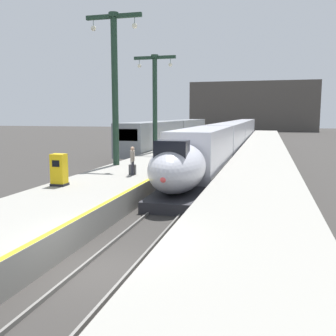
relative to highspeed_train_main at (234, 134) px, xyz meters
The scene contains 16 objects.
ground_plane 42.96m from the highspeed_train_main, 90.00° to the right, with size 260.00×260.00×0.00m, color #33302D.
platform_left 18.67m from the highspeed_train_main, 102.57° to the right, with size 4.80×110.00×1.05m, color gray.
platform_right 18.67m from the highspeed_train_main, 77.43° to the right, with size 4.80×110.00×1.05m, color gray.
platform_left_safety_stripe 18.28m from the highspeed_train_main, 95.56° to the right, with size 0.20×107.80×0.01m, color yellow.
rail_main_left 15.55m from the highspeed_train_main, 92.79° to the right, with size 0.08×110.00×0.12m, color slate.
rail_main_right 15.55m from the highspeed_train_main, 87.21° to the right, with size 0.08×110.00×0.12m, color slate.
rail_secondary_left 17.88m from the highspeed_train_main, 119.86° to the right, with size 0.08×110.00×0.12m, color slate.
rail_secondary_right 17.19m from the highspeed_train_main, 115.49° to the right, with size 0.08×110.00×0.12m, color slate.
highspeed_train_main is the anchor object (origin of this frame).
regional_train_adjacent 8.30m from the highspeed_train_main, 167.44° to the right, with size 2.85×36.60×3.80m.
station_column_mid 28.75m from the highspeed_train_main, 102.05° to the right, with size 4.00×0.68×10.38m.
station_column_far 19.41m from the highspeed_train_main, 108.21° to the right, with size 4.00×0.68×9.03m.
passenger_near_edge 32.07m from the highspeed_train_main, 95.58° to the right, with size 0.30×0.56×1.69m.
rolling_suitcase 31.83m from the highspeed_train_main, 95.81° to the right, with size 0.40×0.22×0.98m.
ticket_machine_yellow 36.37m from the highspeed_train_main, 98.78° to the right, with size 0.76×0.62×1.60m.
terminus_back_wall 59.30m from the highspeed_train_main, 90.00° to the left, with size 36.00×2.00×14.00m, color #4C4742.
Camera 1 is at (4.48, -9.88, 4.57)m, focal length 40.82 mm.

